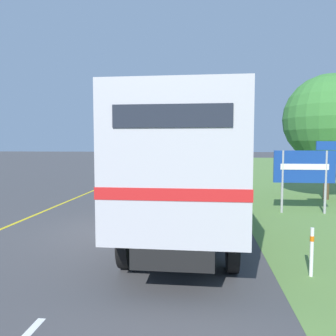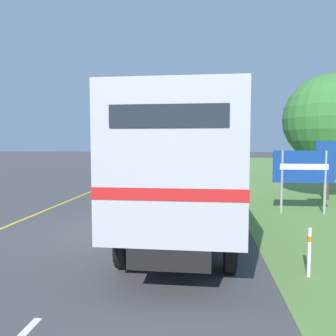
{
  "view_description": "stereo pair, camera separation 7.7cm",
  "coord_description": "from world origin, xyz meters",
  "px_view_note": "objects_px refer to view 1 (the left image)",
  "views": [
    {
      "loc": [
        2.33,
        -9.23,
        2.54
      ],
      "look_at": [
        0.3,
        9.05,
        1.2
      ],
      "focal_mm": 35.0,
      "sensor_mm": 36.0,
      "label": 1
    },
    {
      "loc": [
        2.41,
        -9.22,
        2.54
      ],
      "look_at": [
        0.3,
        9.05,
        1.2
      ],
      "focal_mm": 35.0,
      "sensor_mm": 36.0,
      "label": 2
    }
  ],
  "objects_px": {
    "roadside_tree_near": "(329,119)",
    "lead_car_red_ahead": "(201,156)",
    "highway_sign": "(306,168)",
    "roadside_tree_mid": "(335,138)",
    "horse_trailer_truck": "(186,164)",
    "lead_car_white": "(156,163)",
    "lead_car_blue_ahead": "(179,154)",
    "delineator_post": "(312,251)"
  },
  "relations": [
    {
      "from": "lead_car_blue_ahead",
      "to": "horse_trailer_truck",
      "type": "bearing_deg",
      "value": -85.28
    },
    {
      "from": "highway_sign",
      "to": "delineator_post",
      "type": "height_order",
      "value": "highway_sign"
    },
    {
      "from": "lead_car_red_ahead",
      "to": "highway_sign",
      "type": "distance_m",
      "value": 31.14
    },
    {
      "from": "lead_car_white",
      "to": "delineator_post",
      "type": "height_order",
      "value": "lead_car_white"
    },
    {
      "from": "highway_sign",
      "to": "lead_car_white",
      "type": "bearing_deg",
      "value": 117.56
    },
    {
      "from": "delineator_post",
      "to": "highway_sign",
      "type": "bearing_deg",
      "value": 74.85
    },
    {
      "from": "roadside_tree_near",
      "to": "highway_sign",
      "type": "bearing_deg",
      "value": -120.38
    },
    {
      "from": "lead_car_blue_ahead",
      "to": "highway_sign",
      "type": "relative_size",
      "value": 1.54
    },
    {
      "from": "lead_car_red_ahead",
      "to": "roadside_tree_mid",
      "type": "height_order",
      "value": "roadside_tree_mid"
    },
    {
      "from": "lead_car_white",
      "to": "roadside_tree_near",
      "type": "distance_m",
      "value": 15.39
    },
    {
      "from": "highway_sign",
      "to": "roadside_tree_near",
      "type": "height_order",
      "value": "roadside_tree_near"
    },
    {
      "from": "horse_trailer_truck",
      "to": "lead_car_red_ahead",
      "type": "bearing_deg",
      "value": 89.87
    },
    {
      "from": "lead_car_white",
      "to": "roadside_tree_near",
      "type": "bearing_deg",
      "value": -50.29
    },
    {
      "from": "lead_car_red_ahead",
      "to": "lead_car_blue_ahead",
      "type": "xyz_separation_m",
      "value": [
        -3.74,
        10.01,
        -0.09
      ]
    },
    {
      "from": "lead_car_white",
      "to": "lead_car_red_ahead",
      "type": "xyz_separation_m",
      "value": [
        3.67,
        15.96,
        0.06
      ]
    },
    {
      "from": "lead_car_blue_ahead",
      "to": "lead_car_red_ahead",
      "type": "bearing_deg",
      "value": -69.52
    },
    {
      "from": "horse_trailer_truck",
      "to": "delineator_post",
      "type": "distance_m",
      "value": 3.91
    },
    {
      "from": "lead_car_red_ahead",
      "to": "highway_sign",
      "type": "xyz_separation_m",
      "value": [
        4.11,
        -30.86,
        0.67
      ]
    },
    {
      "from": "lead_car_red_ahead",
      "to": "highway_sign",
      "type": "height_order",
      "value": "highway_sign"
    },
    {
      "from": "roadside_tree_near",
      "to": "roadside_tree_mid",
      "type": "xyz_separation_m",
      "value": [
        3.66,
        8.92,
        -0.71
      ]
    },
    {
      "from": "lead_car_white",
      "to": "lead_car_blue_ahead",
      "type": "bearing_deg",
      "value": 90.16
    },
    {
      "from": "horse_trailer_truck",
      "to": "lead_car_red_ahead",
      "type": "xyz_separation_m",
      "value": [
        0.08,
        34.31,
        -1.0
      ]
    },
    {
      "from": "roadside_tree_near",
      "to": "delineator_post",
      "type": "height_order",
      "value": "roadside_tree_near"
    },
    {
      "from": "roadside_tree_mid",
      "to": "lead_car_white",
      "type": "bearing_deg",
      "value": 168.41
    },
    {
      "from": "lead_car_red_ahead",
      "to": "roadside_tree_mid",
      "type": "xyz_separation_m",
      "value": [
        9.67,
        -18.7,
        1.98
      ]
    },
    {
      "from": "highway_sign",
      "to": "roadside_tree_mid",
      "type": "bearing_deg",
      "value": 65.41
    },
    {
      "from": "highway_sign",
      "to": "roadside_tree_mid",
      "type": "height_order",
      "value": "roadside_tree_mid"
    },
    {
      "from": "lead_car_red_ahead",
      "to": "roadside_tree_near",
      "type": "distance_m",
      "value": 28.39
    },
    {
      "from": "highway_sign",
      "to": "roadside_tree_near",
      "type": "bearing_deg",
      "value": 59.62
    },
    {
      "from": "horse_trailer_truck",
      "to": "lead_car_white",
      "type": "xyz_separation_m",
      "value": [
        -3.59,
        18.35,
        -1.07
      ]
    },
    {
      "from": "roadside_tree_near",
      "to": "lead_car_red_ahead",
      "type": "bearing_deg",
      "value": 102.28
    },
    {
      "from": "highway_sign",
      "to": "roadside_tree_mid",
      "type": "relative_size",
      "value": 0.6
    },
    {
      "from": "horse_trailer_truck",
      "to": "highway_sign",
      "type": "relative_size",
      "value": 3.17
    },
    {
      "from": "roadside_tree_near",
      "to": "lead_car_blue_ahead",
      "type": "bearing_deg",
      "value": 104.53
    },
    {
      "from": "lead_car_blue_ahead",
      "to": "delineator_post",
      "type": "bearing_deg",
      "value": -82.44
    },
    {
      "from": "horse_trailer_truck",
      "to": "lead_car_white",
      "type": "bearing_deg",
      "value": 101.07
    },
    {
      "from": "horse_trailer_truck",
      "to": "lead_car_red_ahead",
      "type": "distance_m",
      "value": 34.32
    },
    {
      "from": "roadside_tree_mid",
      "to": "delineator_post",
      "type": "distance_m",
      "value": 19.69
    },
    {
      "from": "horse_trailer_truck",
      "to": "roadside_tree_near",
      "type": "bearing_deg",
      "value": 47.71
    },
    {
      "from": "lead_car_blue_ahead",
      "to": "roadside_tree_near",
      "type": "height_order",
      "value": "roadside_tree_near"
    },
    {
      "from": "lead_car_blue_ahead",
      "to": "highway_sign",
      "type": "bearing_deg",
      "value": -79.13
    },
    {
      "from": "lead_car_red_ahead",
      "to": "roadside_tree_mid",
      "type": "relative_size",
      "value": 0.99
    }
  ]
}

